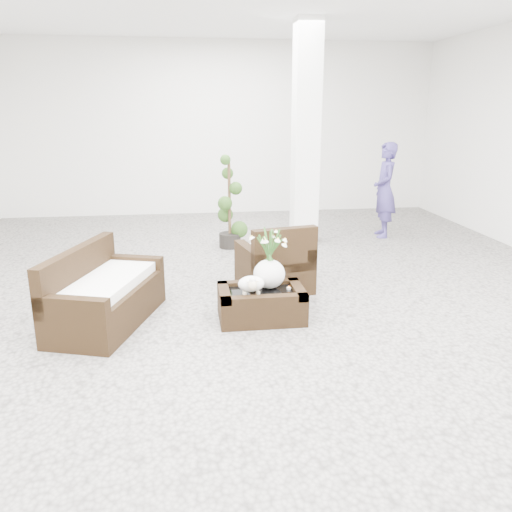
{
  "coord_description": "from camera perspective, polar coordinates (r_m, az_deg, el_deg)",
  "views": [
    {
      "loc": [
        -0.74,
        -5.49,
        2.19
      ],
      "look_at": [
        0.0,
        -0.1,
        0.62
      ],
      "focal_mm": 36.32,
      "sensor_mm": 36.0,
      "label": 1
    }
  ],
  "objects": [
    {
      "name": "shopper",
      "position": [
        9.23,
        14.0,
        7.05
      ],
      "size": [
        0.48,
        0.65,
        1.63
      ],
      "primitive_type": "imported",
      "rotation": [
        0.0,
        0.0,
        -1.73
      ],
      "color": "#3D3371",
      "rests_on": "ground"
    },
    {
      "name": "topiary",
      "position": [
        8.25,
        -2.95,
        5.87
      ],
      "size": [
        0.39,
        0.39,
        1.46
      ],
      "primitive_type": null,
      "color": "#223F14",
      "rests_on": "ground"
    },
    {
      "name": "planter_narcissus",
      "position": [
        5.48,
        1.48,
        0.44
      ],
      "size": [
        0.44,
        0.44,
        0.8
      ],
      "primitive_type": null,
      "color": "white",
      "rests_on": "coffee_table"
    },
    {
      "name": "armchair",
      "position": [
        6.37,
        2.04,
        -0.02
      ],
      "size": [
        0.94,
        0.91,
        0.85
      ],
      "primitive_type": "cube",
      "rotation": [
        0.0,
        0.0,
        3.35
      ],
      "color": "black",
      "rests_on": "ground"
    },
    {
      "name": "coffee_table",
      "position": [
        5.54,
        0.58,
        -5.42
      ],
      "size": [
        0.9,
        0.6,
        0.31
      ],
      "primitive_type": "cube",
      "color": "black",
      "rests_on": "ground"
    },
    {
      "name": "column",
      "position": [
        8.53,
        5.51,
        13.07
      ],
      "size": [
        0.4,
        0.4,
        3.5
      ],
      "primitive_type": "cube",
      "color": "white",
      "rests_on": "ground"
    },
    {
      "name": "ground",
      "position": [
        5.96,
        -0.13,
        -5.47
      ],
      "size": [
        11.0,
        11.0,
        0.0
      ],
      "primitive_type": "plane",
      "color": "gray",
      "rests_on": "ground"
    },
    {
      "name": "tealight",
      "position": [
        5.55,
        3.63,
        -3.54
      ],
      "size": [
        0.04,
        0.04,
        0.03
      ],
      "primitive_type": "cylinder",
      "color": "white",
      "rests_on": "coffee_table"
    },
    {
      "name": "loveseat",
      "position": [
        5.58,
        -16.19,
        -3.29
      ],
      "size": [
        1.15,
        1.64,
        0.8
      ],
      "primitive_type": "cube",
      "rotation": [
        0.0,
        0.0,
        1.25
      ],
      "color": "black",
      "rests_on": "ground"
    },
    {
      "name": "sheep_figurine",
      "position": [
        5.35,
        -0.53,
        -3.27
      ],
      "size": [
        0.28,
        0.23,
        0.21
      ],
      "primitive_type": "ellipsoid",
      "color": "white",
      "rests_on": "coffee_table"
    }
  ]
}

